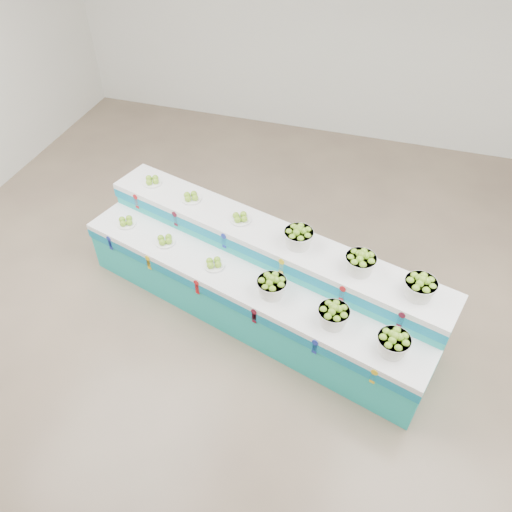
{
  "coord_description": "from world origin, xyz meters",
  "views": [
    {
      "loc": [
        0.92,
        -3.51,
        4.76
      ],
      "look_at": [
        -0.3,
        0.45,
        0.87
      ],
      "focal_mm": 35.43,
      "sensor_mm": 36.0,
      "label": 1
    }
  ],
  "objects_px": {
    "display_stand": "(256,278)",
    "basket_upper_right": "(420,287)",
    "basket_lower_left": "(272,286)",
    "plate_upper_mid": "(191,197)"
  },
  "relations": [
    {
      "from": "display_stand",
      "to": "basket_lower_left",
      "type": "distance_m",
      "value": 0.57
    },
    {
      "from": "display_stand",
      "to": "basket_lower_left",
      "type": "relative_size",
      "value": 13.45
    },
    {
      "from": "display_stand",
      "to": "basket_upper_right",
      "type": "height_order",
      "value": "basket_upper_right"
    },
    {
      "from": "display_stand",
      "to": "basket_upper_right",
      "type": "distance_m",
      "value": 1.88
    },
    {
      "from": "basket_lower_left",
      "to": "plate_upper_mid",
      "type": "relative_size",
      "value": 1.34
    },
    {
      "from": "display_stand",
      "to": "basket_upper_right",
      "type": "bearing_deg",
      "value": 8.81
    },
    {
      "from": "basket_lower_left",
      "to": "plate_upper_mid",
      "type": "height_order",
      "value": "plate_upper_mid"
    },
    {
      "from": "basket_lower_left",
      "to": "basket_upper_right",
      "type": "xyz_separation_m",
      "value": [
        1.47,
        0.14,
        0.3
      ]
    },
    {
      "from": "plate_upper_mid",
      "to": "basket_upper_right",
      "type": "xyz_separation_m",
      "value": [
        2.77,
        -0.8,
        0.07
      ]
    },
    {
      "from": "basket_upper_right",
      "to": "plate_upper_mid",
      "type": "bearing_deg",
      "value": 163.95
    }
  ]
}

